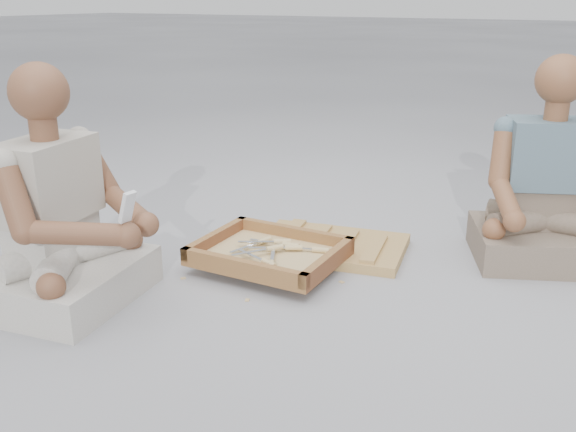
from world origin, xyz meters
The scene contains 24 objects.
ground centered at (0.00, 0.00, 0.00)m, with size 60.00×60.00×0.00m, color #9A9B9F.
carved_panel centered at (-0.02, 0.61, 0.02)m, with size 0.62×0.42×0.04m, color #A1773E.
tool_tray centered at (-0.16, 0.31, 0.07)m, with size 0.57×0.46×0.07m.
chisel_0 centered at (-0.15, 0.31, 0.09)m, with size 0.14×0.19×0.02m.
chisel_1 centered at (-0.17, 0.40, 0.09)m, with size 0.20×0.13×0.02m.
chisel_2 centered at (-0.10, 0.37, 0.08)m, with size 0.20×0.12×0.02m.
chisel_3 centered at (0.00, 0.42, 0.08)m, with size 0.22×0.08×0.02m.
chisel_4 centered at (-0.10, 0.19, 0.09)m, with size 0.21×0.09×0.02m.
chisel_5 centered at (-0.24, 0.38, 0.08)m, with size 0.08×0.22×0.02m.
chisel_6 centered at (-0.07, 0.19, 0.09)m, with size 0.12×0.20×0.02m.
chisel_7 centered at (-0.13, 0.40, 0.08)m, with size 0.22×0.05×0.02m.
wood_chip_0 centered at (-0.50, 0.22, 0.00)m, with size 0.02×0.01×0.00m, color tan.
wood_chip_1 centered at (0.16, 0.34, 0.00)m, with size 0.02×0.01×0.00m, color tan.
wood_chip_2 centered at (-0.08, 0.03, 0.00)m, with size 0.02×0.01×0.00m, color tan.
wood_chip_3 centered at (-0.46, 0.44, 0.00)m, with size 0.02×0.01×0.00m, color tan.
wood_chip_4 centered at (-0.21, 0.25, 0.00)m, with size 0.02×0.01×0.00m, color tan.
wood_chip_5 centered at (-0.25, 0.48, 0.00)m, with size 0.02×0.01×0.00m, color tan.
wood_chip_6 centered at (-0.23, 0.24, 0.00)m, with size 0.02×0.01×0.00m, color tan.
wood_chip_7 centered at (-0.40, 0.06, 0.00)m, with size 0.02×0.01×0.00m, color tan.
wood_chip_8 centered at (-0.20, 0.49, 0.00)m, with size 0.02×0.01×0.00m, color tan.
wood_chip_9 centered at (0.08, 0.70, 0.00)m, with size 0.02×0.01×0.00m, color tan.
craftsman centered at (-0.64, -0.28, 0.29)m, with size 0.61×0.61×0.85m.
companion centered at (0.78, 0.97, 0.28)m, with size 0.67×0.61×0.84m.
mobile_phone centered at (-0.32, -0.29, 0.41)m, with size 0.05×0.05×0.11m.
Camera 1 is at (1.10, -1.74, 1.06)m, focal length 40.00 mm.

